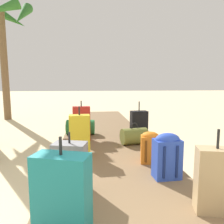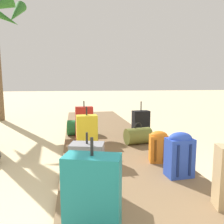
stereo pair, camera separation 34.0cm
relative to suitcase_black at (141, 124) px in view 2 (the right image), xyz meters
The scene contains 11 objects.
ground_plane 0.91m from the suitcase_black, 152.79° to the right, with size 60.00×60.00×0.00m, color beige.
boardwalk 0.92m from the suitcase_black, 149.61° to the left, with size 1.85×8.12×0.08m, color brown.
suitcase_black is the anchor object (origin of this frame).
duffel_bag_green 1.37m from the suitcase_black, 160.53° to the left, with size 0.68×0.41×0.46m.
suitcase_grey 2.63m from the suitcase_black, 120.46° to the right, with size 0.41×0.31×0.68m.
backpack_orange 1.53m from the suitcase_black, 97.14° to the right, with size 0.31×0.28×0.48m.
backpack_blue 2.08m from the suitcase_black, 93.65° to the right, with size 0.34×0.25×0.59m.
duffel_bag_olive 0.56m from the suitcase_black, 113.03° to the right, with size 0.55×0.40×0.43m.
suitcase_yellow 1.66m from the suitcase_black, 139.43° to the right, with size 0.34×0.23×0.83m.
suitcase_teal 3.28m from the suitcase_black, 114.04° to the right, with size 0.48×0.34×0.81m.
suitcase_red 1.26m from the suitcase_black, behind, with size 0.37×0.19×0.84m.
Camera 2 is at (-0.73, -0.98, 1.29)m, focal length 35.18 mm.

